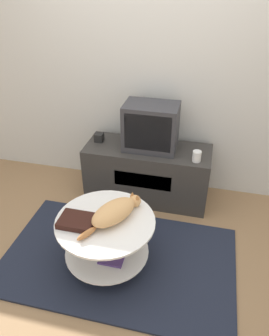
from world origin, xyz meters
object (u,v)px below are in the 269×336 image
at_px(speaker, 99,137).
at_px(cat, 115,212).
at_px(tv, 151,127).
at_px(dvd_box, 77,221).

xyz_separation_m(speaker, cat, (0.45, -0.98, -0.07)).
bearing_deg(speaker, cat, -65.13).
relative_size(tv, dvd_box, 1.89).
height_order(speaker, dvd_box, speaker).
bearing_deg(cat, dvd_box, 144.69).
relative_size(speaker, dvd_box, 0.32).
distance_m(tv, cat, 1.00).
bearing_deg(dvd_box, speaker, 100.17).
bearing_deg(tv, speaker, 178.54).
xyz_separation_m(tv, speaker, (-0.53, 0.01, -0.18)).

